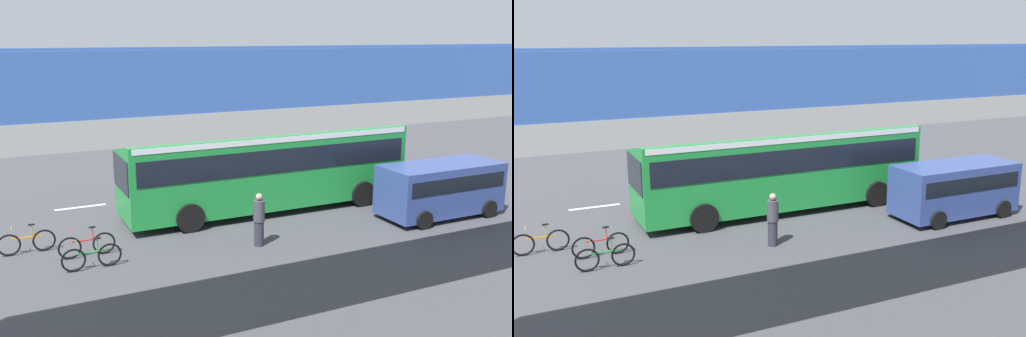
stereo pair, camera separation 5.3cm
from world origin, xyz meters
The scene contains 14 objects.
ground centered at (0.00, 0.00, 0.00)m, with size 80.00×80.00×0.00m, color #424247.
city_bus centered at (1.25, 1.42, 1.88)m, with size 11.54×2.85×3.15m.
parked_van centered at (-4.34, 5.02, 1.18)m, with size 4.80×2.17×2.05m.
bicycle_red centered at (8.60, 3.50, 0.37)m, with size 1.77×0.44×0.96m.
bicycle_orange centered at (10.29, 2.42, 0.37)m, with size 1.77×0.44×0.96m.
bicycle_green centered at (8.63, 4.57, 0.37)m, with size 1.77×0.44×0.96m.
pedestrian centered at (3.30, 4.94, 0.89)m, with size 0.38×0.38×1.79m.
traffic_sign centered at (-5.43, -3.26, 1.89)m, with size 0.08×0.60×2.80m.
lane_dash_leftmost centered at (-8.00, -2.01, 0.00)m, with size 2.00×0.20×0.01m, color silver.
lane_dash_left centered at (-4.00, -2.01, 0.00)m, with size 2.00×0.20×0.01m, color silver.
lane_dash_centre centered at (0.00, -2.01, 0.00)m, with size 2.00×0.20×0.01m, color silver.
lane_dash_right centered at (4.00, -2.01, 0.00)m, with size 2.00×0.20×0.01m, color silver.
lane_dash_rightmost centered at (8.00, -2.01, 0.00)m, with size 2.00×0.20×0.01m, color silver.
pedestrian_overpass centered at (0.00, 10.26, 4.86)m, with size 29.25×2.60×6.56m.
Camera 1 is at (10.97, 20.95, 6.81)m, focal length 39.88 mm.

